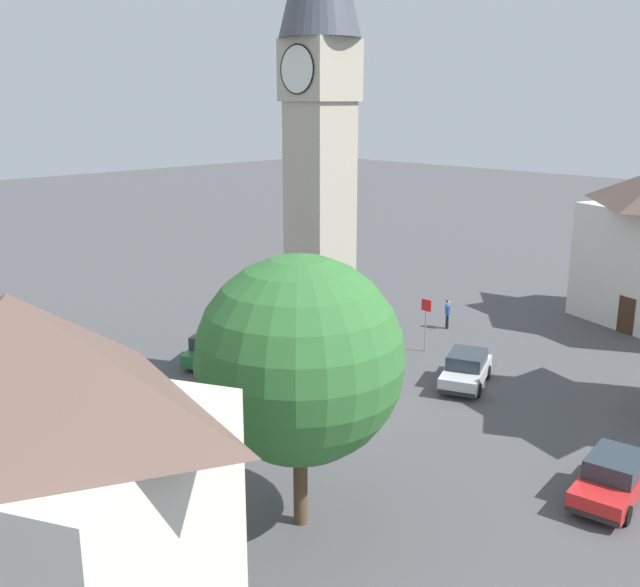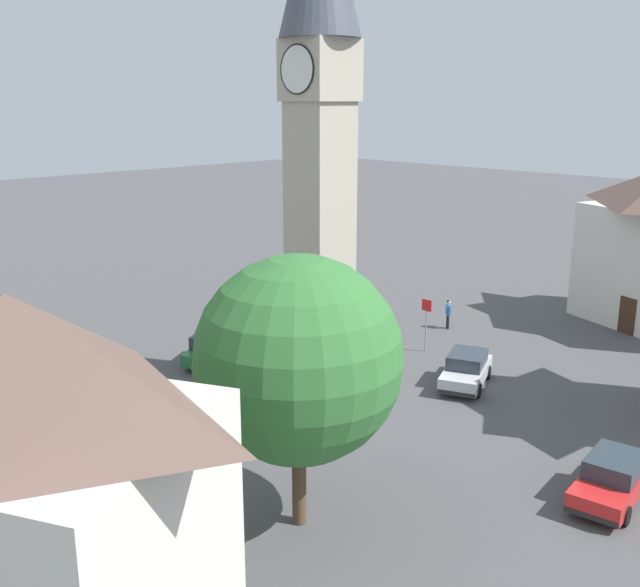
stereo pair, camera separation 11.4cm
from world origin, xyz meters
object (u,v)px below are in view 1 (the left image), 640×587
Objects in this scene: car_red_corner at (76,351)px; pedestrian at (448,311)px; road_sign at (426,316)px; tree at (300,359)px; building_corner_back at (30,503)px; car_silver_kerb at (353,314)px; clock_tower at (320,96)px; car_blue_kerb at (171,421)px; car_white_side at (613,478)px; car_black_far at (466,369)px; car_green_alley at (213,347)px.

car_red_corner is 2.50× the size of pedestrian.
road_sign is at bearing -69.52° from pedestrian.
building_corner_back is (0.95, -8.57, -0.71)m from tree.
car_silver_kerb is 21.02m from tree.
building_corner_back is (8.20, -16.62, -8.23)m from clock_tower.
car_white_side is (13.94, 7.81, 0.00)m from car_blue_kerb.
pedestrian is (-14.85, 11.50, 0.25)m from car_white_side.
car_blue_kerb is at bearing -92.32° from road_sign.
car_white_side is 0.97× the size of car_black_far.
car_silver_kerb is at bearing 107.50° from car_blue_kerb.
tree is 3.04× the size of road_sign.
car_blue_kerb is 13.08m from building_corner_back.
car_blue_kerb is at bearing -47.40° from car_green_alley.
clock_tower reaches higher than car_green_alley.
clock_tower reaches higher than car_white_side.
pedestrian is 4.45m from road_sign.
building_corner_back is at bearing -46.58° from car_green_alley.
car_white_side is 15.29m from road_sign.
clock_tower reaches higher than car_red_corner.
car_silver_kerb is 0.52× the size of tree.
road_sign is at bearing 87.68° from car_blue_kerb.
car_red_corner is 24.97m from car_white_side.
car_green_alley is at bearing 50.79° from car_red_corner.
car_red_corner is at bearing 174.68° from tree.
car_silver_kerb is 15.36m from car_red_corner.
car_green_alley is at bearing -111.30° from pedestrian.
tree is at bearing -5.32° from car_red_corner.
clock_tower is 16.72m from pedestrian.
clock_tower reaches higher than tree.
car_white_side is at bearing 0.70° from clock_tower.
building_corner_back is at bearing -61.10° from car_silver_kerb.
pedestrian reaches higher than car_silver_kerb.
car_red_corner is 0.98× the size of car_white_side.
clock_tower reaches higher than car_black_far.
car_green_alley is 0.47× the size of building_corner_back.
car_black_far is at bearing 102.48° from tree.
pedestrian is 30.09m from building_corner_back.
car_black_far is 14.31m from tree.
pedestrian reaches higher than car_red_corner.
car_red_corner and car_white_side have the same top height.
car_black_far is at bearing 30.72° from car_green_alley.
car_red_corner is (-10.16, 1.26, 0.00)m from car_blue_kerb.
car_black_far is at bearing -48.69° from pedestrian.
pedestrian is (-1.38, 11.66, -11.90)m from clock_tower.
clock_tower is 5.21× the size of car_red_corner.
car_red_corner is at bearing -117.12° from pedestrian.
car_white_side is at bearing -37.75° from pedestrian.
car_black_far is at bearing 100.08° from building_corner_back.
car_silver_kerb is 0.47× the size of building_corner_back.
building_corner_back is (9.58, -28.29, 3.66)m from pedestrian.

